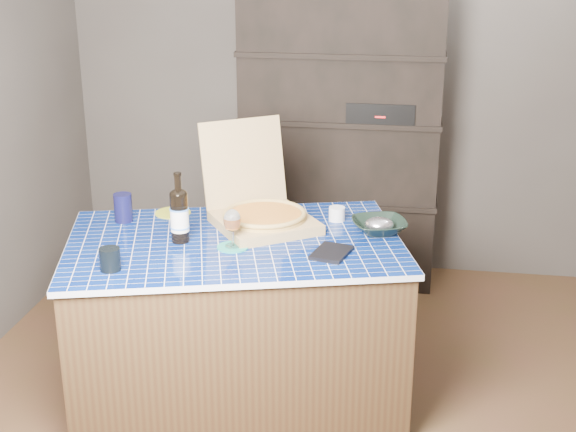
% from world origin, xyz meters
% --- Properties ---
extents(room, '(3.50, 3.50, 3.50)m').
position_xyz_m(room, '(0.00, 0.00, 1.25)').
color(room, '#533123').
rests_on(room, ground).
extents(shelving_unit, '(1.20, 0.41, 1.80)m').
position_xyz_m(shelving_unit, '(0.00, 1.53, 0.90)').
color(shelving_unit, black).
rests_on(shelving_unit, floor).
extents(kitchen_island, '(1.69, 1.31, 0.82)m').
position_xyz_m(kitchen_island, '(-0.32, 0.00, 0.41)').
color(kitchen_island, '#422F1A').
rests_on(kitchen_island, floor).
extents(pizza_box, '(0.64, 0.66, 0.46)m').
position_xyz_m(pizza_box, '(-0.23, 0.20, 0.88)').
color(pizza_box, tan).
rests_on(pizza_box, kitchen_island).
extents(mead_bottle, '(0.09, 0.09, 0.32)m').
position_xyz_m(mead_bottle, '(-0.56, -0.05, 0.94)').
color(mead_bottle, black).
rests_on(mead_bottle, kitchen_island).
extents(teal_trivet, '(0.14, 0.14, 0.01)m').
position_xyz_m(teal_trivet, '(-0.31, -0.09, 0.82)').
color(teal_trivet, '#198575').
rests_on(teal_trivet, kitchen_island).
extents(wine_glass, '(0.08, 0.08, 0.17)m').
position_xyz_m(wine_glass, '(-0.31, -0.09, 0.94)').
color(wine_glass, white).
rests_on(wine_glass, teal_trivet).
extents(tumbler, '(0.09, 0.09, 0.10)m').
position_xyz_m(tumbler, '(-0.75, -0.41, 0.87)').
color(tumbler, black).
rests_on(tumbler, kitchen_island).
extents(dvd_case, '(0.18, 0.23, 0.02)m').
position_xyz_m(dvd_case, '(0.13, -0.09, 0.83)').
color(dvd_case, black).
rests_on(dvd_case, kitchen_island).
extents(bowl, '(0.31, 0.31, 0.06)m').
position_xyz_m(bowl, '(0.31, 0.20, 0.85)').
color(bowl, black).
rests_on(bowl, kitchen_island).
extents(foil_contents, '(0.13, 0.11, 0.06)m').
position_xyz_m(foil_contents, '(0.31, 0.20, 0.86)').
color(foil_contents, silver).
rests_on(foil_contents, bowl).
extents(white_jar, '(0.08, 0.08, 0.07)m').
position_xyz_m(white_jar, '(0.10, 0.33, 0.85)').
color(white_jar, white).
rests_on(white_jar, kitchen_island).
extents(navy_cup, '(0.09, 0.09, 0.14)m').
position_xyz_m(navy_cup, '(-0.90, 0.16, 0.89)').
color(navy_cup, black).
rests_on(navy_cup, kitchen_island).
extents(green_trivet, '(0.18, 0.18, 0.01)m').
position_xyz_m(green_trivet, '(-0.70, 0.31, 0.82)').
color(green_trivet, '#A7AE25').
rests_on(green_trivet, kitchen_island).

